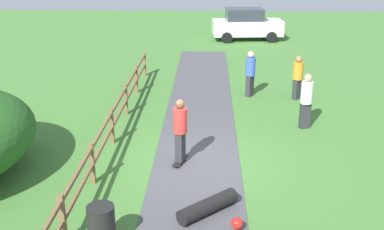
% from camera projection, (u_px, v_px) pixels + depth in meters
% --- Properties ---
extents(ground_plane, '(60.00, 60.00, 0.00)m').
position_uv_depth(ground_plane, '(196.00, 162.00, 13.40)').
color(ground_plane, '#427533').
extents(asphalt_path, '(2.40, 28.00, 0.02)m').
position_uv_depth(asphalt_path, '(196.00, 162.00, 13.40)').
color(asphalt_path, '#47474C').
rests_on(asphalt_path, ground_plane).
extents(wooden_fence, '(0.12, 18.12, 1.10)m').
position_uv_depth(wooden_fence, '(102.00, 139.00, 13.26)').
color(wooden_fence, brown).
rests_on(wooden_fence, ground_plane).
extents(trash_bin, '(0.56, 0.56, 0.90)m').
position_uv_depth(trash_bin, '(101.00, 226.00, 9.62)').
color(trash_bin, black).
rests_on(trash_bin, ground_plane).
extents(skater_riding, '(0.48, 0.82, 1.85)m').
position_uv_depth(skater_riding, '(180.00, 128.00, 12.98)').
color(skater_riding, black).
rests_on(skater_riding, asphalt_path).
extents(skater_fallen, '(1.45, 1.46, 0.36)m').
position_uv_depth(skater_fallen, '(210.00, 208.00, 10.77)').
color(skater_fallen, black).
rests_on(skater_fallen, asphalt_path).
extents(bystander_blue, '(0.53, 0.53, 1.81)m').
position_uv_depth(bystander_blue, '(250.00, 71.00, 18.73)').
color(bystander_blue, '#2D2D33').
rests_on(bystander_blue, ground_plane).
extents(bystander_white, '(0.47, 0.47, 1.84)m').
position_uv_depth(bystander_white, '(306.00, 98.00, 15.51)').
color(bystander_white, '#2D2D33').
rests_on(bystander_white, ground_plane).
extents(bystander_orange, '(0.54, 0.54, 1.70)m').
position_uv_depth(bystander_orange, '(298.00, 76.00, 18.41)').
color(bystander_orange, '#2D2D33').
rests_on(bystander_orange, ground_plane).
extents(parked_car_white, '(4.33, 2.29, 1.92)m').
position_uv_depth(parked_car_white, '(246.00, 24.00, 29.35)').
color(parked_car_white, silver).
rests_on(parked_car_white, ground_plane).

